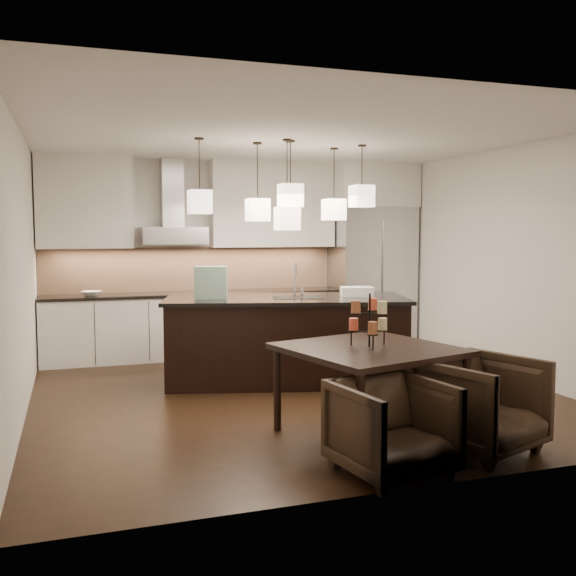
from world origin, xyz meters
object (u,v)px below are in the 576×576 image
object	(u,v)px
refrigerator	(372,277)
island_body	(286,341)
dining_table	(369,391)
armchair_left	(392,428)
armchair_right	(481,404)

from	to	relation	value
refrigerator	island_body	bearing A→B (deg)	-137.94
dining_table	refrigerator	bearing A→B (deg)	49.15
refrigerator	dining_table	size ratio (longest dim) A/B	1.64
refrigerator	armchair_left	world-z (taller)	refrigerator
armchair_right	armchair_left	bearing A→B (deg)	174.82
island_body	armchair_right	size ratio (longest dim) A/B	3.20
armchair_left	dining_table	bearing A→B (deg)	64.97
refrigerator	armchair_right	world-z (taller)	refrigerator
refrigerator	dining_table	world-z (taller)	refrigerator
island_body	armchair_left	world-z (taller)	island_body
island_body	armchair_left	size ratio (longest dim) A/B	3.53
armchair_right	refrigerator	bearing A→B (deg)	54.85
dining_table	armchair_right	size ratio (longest dim) A/B	1.54
dining_table	armchair_left	xyz separation A→B (m)	(-0.23, -0.88, -0.04)
armchair_left	armchair_right	size ratio (longest dim) A/B	0.91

